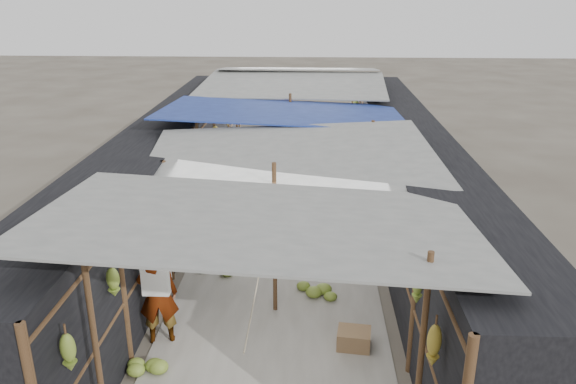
% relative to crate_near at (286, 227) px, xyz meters
% --- Properties ---
extents(aisle_slab, '(3.60, 16.00, 0.02)m').
position_rel_crate_near_xyz_m(aisle_slab, '(-0.02, 0.32, -0.13)').
color(aisle_slab, '#9E998E').
rests_on(aisle_slab, ground).
extents(stall_left, '(1.40, 15.00, 2.30)m').
position_rel_crate_near_xyz_m(stall_left, '(-2.72, 0.32, 1.01)').
color(stall_left, black).
rests_on(stall_left, ground).
extents(stall_right, '(1.40, 15.00, 2.30)m').
position_rel_crate_near_xyz_m(stall_right, '(2.68, 0.32, 1.01)').
color(stall_right, black).
rests_on(stall_right, ground).
extents(crate_near, '(0.54, 0.47, 0.28)m').
position_rel_crate_near_xyz_m(crate_near, '(0.00, 0.00, 0.00)').
color(crate_near, '#98744D').
rests_on(crate_near, ground).
extents(crate_mid, '(0.54, 0.45, 0.30)m').
position_rel_crate_near_xyz_m(crate_mid, '(1.23, -4.17, 0.01)').
color(crate_mid, '#98744D').
rests_on(crate_mid, ground).
extents(crate_back, '(0.46, 0.38, 0.29)m').
position_rel_crate_near_xyz_m(crate_back, '(-1.01, 1.15, 0.00)').
color(crate_back, '#98744D').
rests_on(crate_back, ground).
extents(black_basin, '(0.67, 0.67, 0.20)m').
position_rel_crate_near_xyz_m(black_basin, '(1.21, 3.28, -0.04)').
color(black_basin, black).
rests_on(black_basin, ground).
extents(vendor_elderly, '(0.65, 0.49, 1.62)m').
position_rel_crate_near_xyz_m(vendor_elderly, '(-1.71, -4.12, 0.67)').
color(vendor_elderly, white).
rests_on(vendor_elderly, ground).
extents(shopper_blue, '(0.90, 0.83, 1.49)m').
position_rel_crate_near_xyz_m(shopper_blue, '(-0.15, 0.50, 0.60)').
color(shopper_blue, '#214EA9').
rests_on(shopper_blue, ground).
extents(vendor_seated, '(0.48, 0.68, 0.95)m').
position_rel_crate_near_xyz_m(vendor_seated, '(0.98, -0.12, 0.33)').
color(vendor_seated, '#44403B').
rests_on(vendor_seated, ground).
extents(market_canopy, '(5.62, 15.20, 2.77)m').
position_rel_crate_near_xyz_m(market_canopy, '(0.00, 0.66, 2.27)').
color(market_canopy, brown).
rests_on(market_canopy, ground).
extents(hanging_bananas, '(3.95, 14.18, 0.83)m').
position_rel_crate_near_xyz_m(hanging_bananas, '(0.09, 0.52, 1.51)').
color(hanging_bananas, olive).
rests_on(hanging_bananas, ground).
extents(floor_bananas, '(3.75, 9.93, 0.36)m').
position_rel_crate_near_xyz_m(floor_bananas, '(-0.74, -0.41, 0.01)').
color(floor_bananas, olive).
rests_on(floor_bananas, ground).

